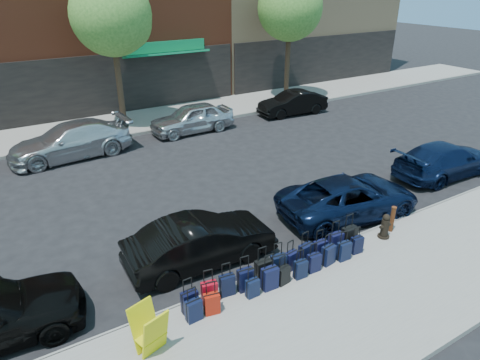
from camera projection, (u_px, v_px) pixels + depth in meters
ground at (196, 204)px, 14.81m from camera, size 120.00×120.00×0.00m
sidewalk_near at (321, 318)px, 9.76m from camera, size 60.00×4.00×0.15m
sidewalk_far at (112, 125)px, 22.50m from camera, size 60.00×4.00×0.15m
curb_near at (270, 271)px, 11.32m from camera, size 60.00×0.08×0.15m
curb_far at (124, 136)px, 20.94m from camera, size 60.00×0.08×0.15m
tree_center at (114, 17)px, 20.12m from camera, size 3.80×3.80×7.27m
tree_right at (292, 10)px, 25.05m from camera, size 3.80×3.80×7.27m
suitcase_front_0 at (190, 302)px, 9.74m from camera, size 0.38×0.22×0.90m
suitcase_front_1 at (209, 292)px, 10.03m from camera, size 0.40×0.26×0.89m
suitcase_front_2 at (227, 285)px, 10.28m from camera, size 0.39×0.24×0.88m
suitcase_front_3 at (246, 280)px, 10.43m from camera, size 0.41×0.25×0.95m
suitcase_front_4 at (263, 271)px, 10.72m from camera, size 0.41×0.24×0.98m
suitcase_front_5 at (278, 265)px, 10.97m from camera, size 0.41×0.26×0.94m
suitcase_front_6 at (291, 261)px, 11.17m from camera, size 0.38×0.25×0.86m
suitcase_front_7 at (306, 254)px, 11.40m from camera, size 0.42×0.26×0.95m
suitcase_front_8 at (320, 250)px, 11.61m from camera, size 0.37×0.21×0.88m
suitcase_front_9 at (336, 243)px, 11.88m from camera, size 0.41×0.24×0.96m
suitcase_front_10 at (349, 237)px, 12.06m from camera, size 0.44×0.24×1.05m
suitcase_back_0 at (194, 310)px, 9.51m from camera, size 0.37×0.23×0.86m
suitcase_back_1 at (212, 304)px, 9.71m from camera, size 0.39×0.27×0.84m
suitcase_back_3 at (252, 288)px, 10.24m from camera, size 0.32×0.19×0.77m
suitcase_back_4 at (270, 278)px, 10.47m from camera, size 0.41×0.25×0.96m
suitcase_back_5 at (283, 275)px, 10.66m from camera, size 0.36×0.24×0.79m
suitcase_back_6 at (300, 269)px, 10.88m from camera, size 0.35×0.22×0.80m
suitcase_back_7 at (314, 263)px, 11.11m from camera, size 0.35×0.22×0.82m
suitcase_back_8 at (328, 255)px, 11.39m from camera, size 0.40×0.27×0.89m
suitcase_back_9 at (344, 251)px, 11.57m from camera, size 0.37×0.23×0.86m
suitcase_back_10 at (357, 245)px, 11.87m from camera, size 0.35×0.22×0.80m
fire_hydrant at (385, 227)px, 12.53m from camera, size 0.39×0.35×0.77m
bollard at (392, 219)px, 12.81m from camera, size 0.15×0.15×0.82m
display_rack at (150, 330)px, 8.63m from camera, size 0.74×0.78×1.05m
car_near_1 at (201, 242)px, 11.50m from camera, size 4.14×1.52×1.35m
car_near_2 at (349, 197)px, 13.87m from camera, size 4.97×2.75×1.32m
car_near_3 at (445, 160)px, 16.73m from camera, size 4.64×2.01×1.33m
car_far_1 at (70, 141)px, 18.43m from camera, size 5.28×2.43×1.50m
car_far_2 at (192, 118)px, 21.49m from camera, size 4.26×1.76×1.45m
car_far_3 at (292, 103)px, 24.30m from camera, size 4.09×1.71×1.31m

